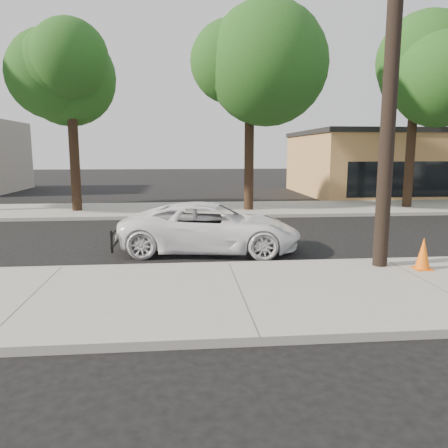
{
  "coord_description": "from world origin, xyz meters",
  "views": [
    {
      "loc": [
        -1.1,
        -12.51,
        2.86
      ],
      "look_at": [
        -0.05,
        -1.41,
        1.0
      ],
      "focal_mm": 35.0,
      "sensor_mm": 36.0,
      "label": 1
    }
  ],
  "objects": [
    {
      "name": "tree_b",
      "position": [
        -5.81,
        8.06,
        6.15
      ],
      "size": [
        4.34,
        4.2,
        8.45
      ],
      "color": "black",
      "rests_on": "far_sidewalk"
    },
    {
      "name": "tree_d",
      "position": [
        10.2,
        7.95,
        6.37
      ],
      "size": [
        4.5,
        4.35,
        8.75
      ],
      "color": "black",
      "rests_on": "far_sidewalk"
    },
    {
      "name": "near_sidewalk",
      "position": [
        0.0,
        -4.3,
        0.07
      ],
      "size": [
        90.0,
        4.4,
        0.15
      ],
      "primitive_type": "cube",
      "color": "gray",
      "rests_on": "ground"
    },
    {
      "name": "building_main",
      "position": [
        16.0,
        16.0,
        2.0
      ],
      "size": [
        18.0,
        10.0,
        4.0
      ],
      "primitive_type": "cube",
      "color": "tan",
      "rests_on": "ground"
    },
    {
      "name": "far_sidewalk",
      "position": [
        0.0,
        8.5,
        0.07
      ],
      "size": [
        90.0,
        5.0,
        0.15
      ],
      "primitive_type": "cube",
      "color": "gray",
      "rests_on": "ground"
    },
    {
      "name": "tree_c",
      "position": [
        2.22,
        7.64,
        6.91
      ],
      "size": [
        4.96,
        4.8,
        9.55
      ],
      "color": "black",
      "rests_on": "far_sidewalk"
    },
    {
      "name": "police_cruiser",
      "position": [
        -0.3,
        -0.2,
        0.71
      ],
      "size": [
        5.36,
        3.02,
        1.41
      ],
      "primitive_type": "imported",
      "rotation": [
        0.0,
        0.0,
        1.43
      ],
      "color": "white",
      "rests_on": "ground"
    },
    {
      "name": "traffic_cone",
      "position": [
        4.43,
        -3.13,
        0.51
      ],
      "size": [
        0.41,
        0.41,
        0.75
      ],
      "rotation": [
        0.0,
        0.0,
        -0.06
      ],
      "color": "orange",
      "rests_on": "near_sidewalk"
    },
    {
      "name": "ground",
      "position": [
        0.0,
        0.0,
        0.0
      ],
      "size": [
        120.0,
        120.0,
        0.0
      ],
      "primitive_type": "plane",
      "color": "black",
      "rests_on": "ground"
    },
    {
      "name": "utility_pole",
      "position": [
        3.6,
        -2.7,
        4.7
      ],
      "size": [
        1.4,
        0.34,
        9.0
      ],
      "color": "black",
      "rests_on": "near_sidewalk"
    },
    {
      "name": "curb_near",
      "position": [
        0.0,
        -2.1,
        0.07
      ],
      "size": [
        90.0,
        0.12,
        0.16
      ],
      "primitive_type": "cube",
      "color": "#9E9B93",
      "rests_on": "ground"
    }
  ]
}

